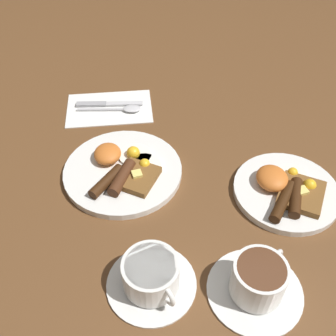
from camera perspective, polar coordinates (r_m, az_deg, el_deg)
ground_plane at (r=0.87m, az=-6.51°, el=-0.80°), size 3.00×3.00×0.00m
breakfast_plate_near at (r=0.86m, az=-6.52°, el=-0.25°), size 0.26×0.26×0.04m
breakfast_plate_far at (r=0.84m, az=16.88°, el=-3.04°), size 0.22×0.22×0.05m
teacup_near at (r=0.68m, az=-2.44°, el=-15.42°), size 0.15×0.15×0.06m
teacup_far at (r=0.68m, az=12.90°, el=-15.79°), size 0.16×0.16×0.08m
napkin at (r=1.05m, az=-8.50°, el=8.63°), size 0.15×0.23×0.01m
knife at (r=1.06m, az=-9.06°, el=9.19°), size 0.02×0.17×0.01m
spoon at (r=1.03m, az=-6.26°, el=8.56°), size 0.03×0.17×0.01m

